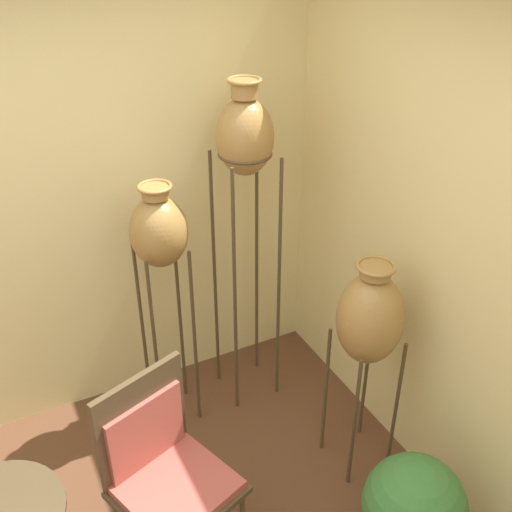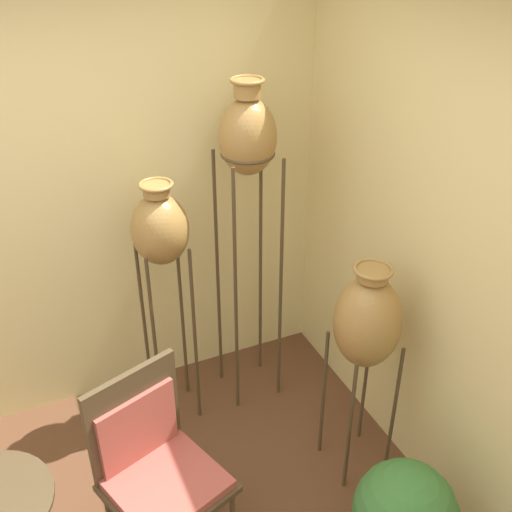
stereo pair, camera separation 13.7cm
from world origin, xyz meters
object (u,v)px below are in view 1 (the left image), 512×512
object	(u,v)px
vase_stand_short	(370,319)
potted_plant	(413,511)
chair	(164,465)
vase_stand_medium	(159,236)
vase_stand_tall	(245,145)

from	to	relation	value
vase_stand_short	potted_plant	world-z (taller)	vase_stand_short
potted_plant	chair	bearing A→B (deg)	149.37
vase_stand_medium	vase_stand_tall	bearing A→B (deg)	0.67
vase_stand_medium	vase_stand_short	world-z (taller)	vase_stand_medium
vase_stand_medium	chair	xyz separation A→B (m)	(-0.33, -0.85, -0.68)
vase_stand_short	vase_stand_tall	bearing A→B (deg)	109.44
vase_stand_tall	vase_stand_medium	bearing A→B (deg)	-179.33
vase_stand_tall	vase_stand_short	bearing A→B (deg)	-70.56
vase_stand_tall	chair	world-z (taller)	vase_stand_tall
chair	potted_plant	bearing A→B (deg)	-50.00
vase_stand_tall	vase_stand_short	distance (m)	1.10
vase_stand_medium	vase_stand_short	xyz separation A→B (m)	(0.79, -0.80, -0.28)
vase_stand_tall	vase_stand_short	size ratio (longest dim) A/B	1.56
vase_stand_tall	vase_stand_short	xyz separation A→B (m)	(0.28, -0.81, -0.69)
chair	vase_stand_short	bearing A→B (deg)	-16.80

